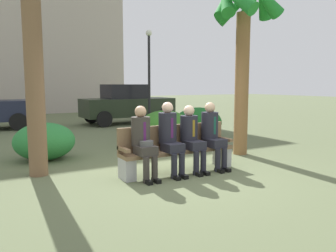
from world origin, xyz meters
The scene contains 14 objects.
ground_plane centered at (0.00, 0.00, 0.00)m, with size 80.00×80.00×0.00m, color #5C6644.
park_bench centered at (0.07, 0.19, 0.44)m, with size 2.33×0.44×0.90m.
seated_man_leftmost centered at (-0.71, 0.06, 0.72)m, with size 0.34×0.72×1.30m.
seated_man_centerleft centered at (-0.16, 0.07, 0.75)m, with size 0.34×0.72×1.35m.
seated_man_centerright centered at (0.32, 0.06, 0.71)m, with size 0.34×0.72×1.28m.
seated_man_rightmost centered at (0.82, 0.07, 0.74)m, with size 0.34×0.72×1.32m.
palm_tree_tall centered at (-2.32, 1.22, 3.08)m, with size 1.24×1.28×4.58m.
palm_tree_short centered at (2.23, 0.84, 3.21)m, with size 1.82×1.79×4.51m.
shrub_near_bench centered at (-1.96, 2.53, 0.42)m, with size 1.33×1.22×0.83m, color #297C37.
shrub_mid_lawn centered at (1.47, 3.17, 0.47)m, with size 1.50×1.37×0.94m, color #326F22.
shrub_far_lawn centered at (2.84, 3.45, 0.48)m, with size 1.53×1.41×0.96m, color #1B6022.
parked_car_far centered at (2.45, 8.25, 0.84)m, with size 3.93×1.77×1.68m.
street_lamp centered at (2.75, 6.69, 2.30)m, with size 0.24×0.24×3.78m.
building_backdrop centered at (-1.19, 18.75, 5.84)m, with size 13.20×7.91×11.62m.
Camera 1 is at (-3.26, -5.29, 1.68)m, focal length 36.15 mm.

